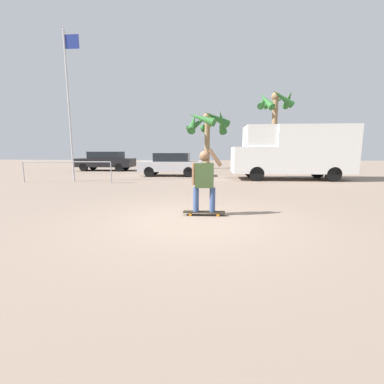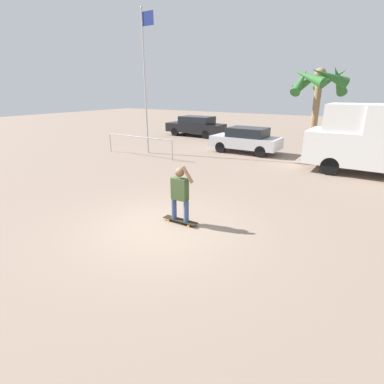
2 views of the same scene
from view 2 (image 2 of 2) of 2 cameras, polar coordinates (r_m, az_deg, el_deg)
The scene contains 8 objects.
ground_plane at distance 8.10m, azimuth -5.50°, elevation -6.72°, with size 80.00×80.00×0.00m, color gray.
skateboard at distance 8.30m, azimuth -2.25°, elevation -5.43°, with size 1.03×0.23×0.09m.
person_skateboarder at distance 7.98m, azimuth -2.34°, elevation 0.24°, with size 0.73×0.25×1.55m.
parked_car_silver at distance 17.86m, azimuth 10.28°, elevation 9.79°, with size 3.91×1.76×1.45m.
parked_car_black at distance 24.25m, azimuth 0.75°, elevation 12.51°, with size 4.60×1.86×1.53m.
palm_tree_center_background at distance 24.02m, azimuth 23.04°, elevation 18.75°, with size 4.09×4.20×5.19m.
flagpole at distance 17.46m, azimuth -8.87°, elevation 21.01°, with size 0.81×0.12×7.50m.
plaza_railing_segment at distance 16.91m, azimuth -10.11°, elevation 9.82°, with size 4.57×0.05×1.08m.
Camera 2 is at (4.57, -5.71, 3.49)m, focal length 28.00 mm.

